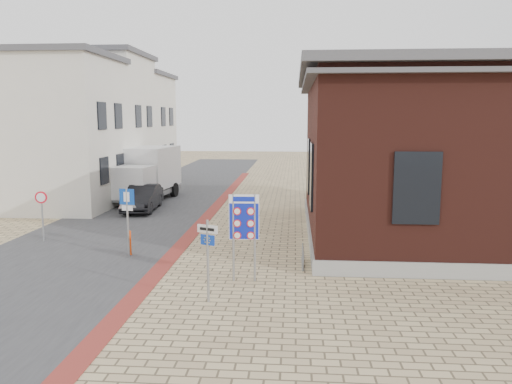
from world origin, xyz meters
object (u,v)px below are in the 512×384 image
(bollard, at_px, (130,243))
(box_truck, at_px, (146,173))
(border_sign, at_px, (244,219))
(essen_sign, at_px, (208,249))
(parking_sign, at_px, (127,209))
(sedan, at_px, (143,198))

(bollard, bearing_deg, box_truck, 103.93)
(box_truck, height_order, border_sign, box_truck)
(box_truck, xyz_separation_m, bollard, (2.98, -12.01, -1.17))
(border_sign, relative_size, essen_sign, 1.18)
(essen_sign, height_order, parking_sign, parking_sign)
(box_truck, bearing_deg, sedan, -71.05)
(border_sign, distance_m, parking_sign, 4.93)
(sedan, bearing_deg, border_sign, -63.74)
(box_truck, height_order, essen_sign, box_truck)
(bollard, bearing_deg, essen_sign, -50.30)
(sedan, xyz_separation_m, bollard, (2.21, -8.68, -0.23))
(box_truck, bearing_deg, parking_sign, -70.32)
(sedan, xyz_separation_m, border_sign, (6.56, -11.17, 1.22))
(essen_sign, xyz_separation_m, bollard, (-3.57, 4.30, -1.01))
(box_truck, bearing_deg, border_sign, -57.26)
(sedan, height_order, border_sign, border_sign)
(box_truck, distance_m, parking_sign, 12.54)
(border_sign, height_order, bollard, border_sign)
(essen_sign, bearing_deg, sedan, 136.24)
(sedan, xyz_separation_m, parking_sign, (2.21, -8.85, 1.03))
(parking_sign, bearing_deg, essen_sign, -38.58)
(bollard, bearing_deg, parking_sign, -90.00)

